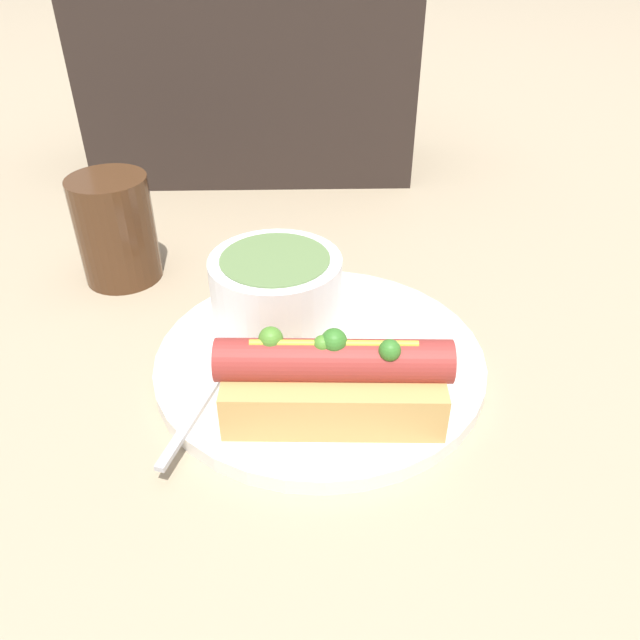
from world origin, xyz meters
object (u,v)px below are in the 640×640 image
object	(u,v)px
soup_bowl	(276,289)
drinking_glass	(116,229)
seated_diner	(248,19)
salt_shaker	(114,216)
hot_dog	(333,380)
spoon	(241,341)

from	to	relation	value
soup_bowl	drinking_glass	distance (m)	0.18
soup_bowl	seated_diner	size ratio (longest dim) A/B	0.24
soup_bowl	salt_shaker	world-z (taller)	soup_bowl
drinking_glass	seated_diner	bearing A→B (deg)	69.37
seated_diner	hot_dog	bearing A→B (deg)	-80.67
soup_bowl	salt_shaker	distance (m)	0.24
drinking_glass	salt_shaker	bearing A→B (deg)	107.83
drinking_glass	salt_shaker	distance (m)	0.07
seated_diner	spoon	bearing A→B (deg)	-88.29
drinking_glass	seated_diner	distance (m)	0.34
soup_bowl	spoon	world-z (taller)	soup_bowl
soup_bowl	spoon	xyz separation A→B (m)	(-0.03, -0.03, -0.03)
hot_dog	drinking_glass	distance (m)	0.28
soup_bowl	hot_dog	bearing A→B (deg)	-68.70
soup_bowl	salt_shaker	bearing A→B (deg)	136.44
soup_bowl	seated_diner	xyz separation A→B (m)	(-0.04, 0.39, 0.13)
salt_shaker	hot_dog	bearing A→B (deg)	-51.62
hot_dog	salt_shaker	xyz separation A→B (m)	(-0.21, 0.27, -0.00)
spoon	drinking_glass	size ratio (longest dim) A/B	1.77
spoon	seated_diner	bearing A→B (deg)	19.12
soup_bowl	spoon	bearing A→B (deg)	-133.34
spoon	drinking_glass	xyz separation A→B (m)	(-0.12, 0.13, 0.03)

